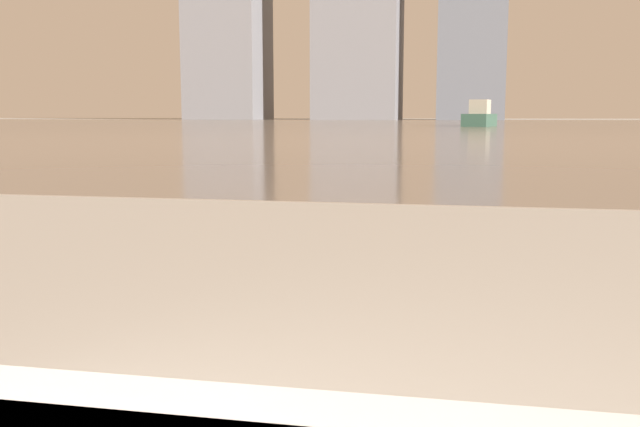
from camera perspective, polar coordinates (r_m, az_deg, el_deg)
The scene contains 3 objects.
harbor_water at distance 61.87m, azimuth 11.09°, elevation 6.99°, with size 180.00×110.00×0.01m.
harbor_boat_0 at distance 53.62m, azimuth 12.66°, elevation 7.55°, with size 2.67×5.36×1.92m.
skyline_tower_1 at distance 120.42m, azimuth 3.15°, elevation 16.18°, with size 13.44×13.81×36.31m.
Camera 1 is at (0.58, 0.14, 0.87)m, focal length 40.00 mm.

